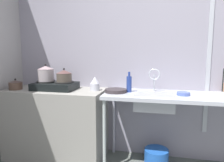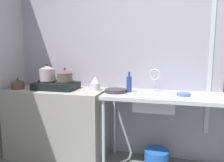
{
  "view_description": "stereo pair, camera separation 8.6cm",
  "coord_description": "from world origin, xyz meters",
  "px_view_note": "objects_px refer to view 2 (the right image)",
  "views": [
    {
      "loc": [
        -0.12,
        -1.08,
        1.35
      ],
      "look_at": [
        -0.63,
        1.24,
        1.02
      ],
      "focal_mm": 32.27,
      "sensor_mm": 36.0,
      "label": 1
    },
    {
      "loc": [
        -0.03,
        -1.06,
        1.35
      ],
      "look_at": [
        -0.63,
        1.24,
        1.02
      ],
      "focal_mm": 32.27,
      "sensor_mm": 36.0,
      "label": 2
    }
  ],
  "objects_px": {
    "pot_on_right_burner": "(65,75)",
    "pot_beside_stove": "(18,84)",
    "stove": "(56,85)",
    "bottle_by_sink": "(129,84)",
    "small_bowl_on_drainboard": "(184,94)",
    "percolator": "(95,84)",
    "cup_by_rack": "(222,96)",
    "faucet": "(155,76)",
    "pot_on_left_burner": "(47,73)",
    "bucket_on_floor": "(156,158)",
    "sink_basin": "(154,102)",
    "frying_pan": "(116,91)"
  },
  "relations": [
    {
      "from": "cup_by_rack",
      "to": "bucket_on_floor",
      "type": "relative_size",
      "value": 0.29
    },
    {
      "from": "stove",
      "to": "pot_on_left_burner",
      "type": "xyz_separation_m",
      "value": [
        -0.13,
        0.0,
        0.15
      ]
    },
    {
      "from": "frying_pan",
      "to": "bucket_on_floor",
      "type": "bearing_deg",
      "value": 7.57
    },
    {
      "from": "stove",
      "to": "small_bowl_on_drainboard",
      "type": "xyz_separation_m",
      "value": [
        1.55,
        -0.03,
        -0.03
      ]
    },
    {
      "from": "cup_by_rack",
      "to": "bottle_by_sink",
      "type": "bearing_deg",
      "value": 172.0
    },
    {
      "from": "pot_beside_stove",
      "to": "cup_by_rack",
      "type": "bearing_deg",
      "value": 0.25
    },
    {
      "from": "pot_on_left_burner",
      "to": "small_bowl_on_drainboard",
      "type": "relative_size",
      "value": 1.53
    },
    {
      "from": "cup_by_rack",
      "to": "bucket_on_floor",
      "type": "xyz_separation_m",
      "value": [
        -0.63,
        0.14,
        -0.82
      ]
    },
    {
      "from": "faucet",
      "to": "sink_basin",
      "type": "bearing_deg",
      "value": -87.11
    },
    {
      "from": "pot_beside_stove",
      "to": "sink_basin",
      "type": "bearing_deg",
      "value": 2.8
    },
    {
      "from": "small_bowl_on_drainboard",
      "to": "bucket_on_floor",
      "type": "xyz_separation_m",
      "value": [
        -0.27,
        0.07,
        -0.81
      ]
    },
    {
      "from": "percolator",
      "to": "bottle_by_sink",
      "type": "relative_size",
      "value": 0.72
    },
    {
      "from": "stove",
      "to": "bucket_on_floor",
      "type": "xyz_separation_m",
      "value": [
        1.28,
        0.04,
        -0.84
      ]
    },
    {
      "from": "stove",
      "to": "bottle_by_sink",
      "type": "relative_size",
      "value": 2.17
    },
    {
      "from": "pot_on_right_burner",
      "to": "bucket_on_floor",
      "type": "distance_m",
      "value": 1.51
    },
    {
      "from": "pot_on_right_burner",
      "to": "percolator",
      "type": "distance_m",
      "value": 0.4
    },
    {
      "from": "faucet",
      "to": "small_bowl_on_drainboard",
      "type": "distance_m",
      "value": 0.39
    },
    {
      "from": "pot_on_right_burner",
      "to": "faucet",
      "type": "distance_m",
      "value": 1.11
    },
    {
      "from": "sink_basin",
      "to": "bucket_on_floor",
      "type": "relative_size",
      "value": 1.53
    },
    {
      "from": "small_bowl_on_drainboard",
      "to": "pot_on_right_burner",
      "type": "bearing_deg",
      "value": 178.76
    },
    {
      "from": "stove",
      "to": "small_bowl_on_drainboard",
      "type": "distance_m",
      "value": 1.55
    },
    {
      "from": "pot_on_left_burner",
      "to": "pot_on_right_burner",
      "type": "height_order",
      "value": "pot_on_left_burner"
    },
    {
      "from": "percolator",
      "to": "pot_on_left_burner",
      "type": "bearing_deg",
      "value": -176.0
    },
    {
      "from": "pot_on_right_burner",
      "to": "pot_beside_stove",
      "type": "relative_size",
      "value": 1.14
    },
    {
      "from": "pot_beside_stove",
      "to": "cup_by_rack",
      "type": "xyz_separation_m",
      "value": [
        2.4,
        0.01,
        -0.03
      ]
    },
    {
      "from": "pot_beside_stove",
      "to": "sink_basin",
      "type": "height_order",
      "value": "pot_beside_stove"
    },
    {
      "from": "sink_basin",
      "to": "small_bowl_on_drainboard",
      "type": "relative_size",
      "value": 3.1
    },
    {
      "from": "pot_on_left_burner",
      "to": "small_bowl_on_drainboard",
      "type": "xyz_separation_m",
      "value": [
        1.68,
        -0.03,
        -0.19
      ]
    },
    {
      "from": "cup_by_rack",
      "to": "faucet",
      "type": "bearing_deg",
      "value": 162.29
    },
    {
      "from": "percolator",
      "to": "cup_by_rack",
      "type": "relative_size",
      "value": 2.07
    },
    {
      "from": "pot_beside_stove",
      "to": "bottle_by_sink",
      "type": "distance_m",
      "value": 1.44
    },
    {
      "from": "pot_on_right_burner",
      "to": "cup_by_rack",
      "type": "height_order",
      "value": "pot_on_right_burner"
    },
    {
      "from": "pot_on_right_burner",
      "to": "cup_by_rack",
      "type": "xyz_separation_m",
      "value": [
        1.79,
        -0.1,
        -0.15
      ]
    },
    {
      "from": "pot_beside_stove",
      "to": "sink_basin",
      "type": "xyz_separation_m",
      "value": [
        1.73,
        0.08,
        -0.15
      ]
    },
    {
      "from": "pot_on_right_burner",
      "to": "bottle_by_sink",
      "type": "relative_size",
      "value": 0.79
    },
    {
      "from": "percolator",
      "to": "faucet",
      "type": "relative_size",
      "value": 0.63
    },
    {
      "from": "percolator",
      "to": "cup_by_rack",
      "type": "distance_m",
      "value": 1.41
    },
    {
      "from": "pot_on_right_burner",
      "to": "bottle_by_sink",
      "type": "distance_m",
      "value": 0.82
    },
    {
      "from": "cup_by_rack",
      "to": "bucket_on_floor",
      "type": "height_order",
      "value": "cup_by_rack"
    },
    {
      "from": "pot_on_right_burner",
      "to": "percolator",
      "type": "relative_size",
      "value": 1.09
    },
    {
      "from": "stove",
      "to": "bucket_on_floor",
      "type": "height_order",
      "value": "stove"
    },
    {
      "from": "pot_on_left_burner",
      "to": "sink_basin",
      "type": "height_order",
      "value": "pot_on_left_burner"
    },
    {
      "from": "percolator",
      "to": "small_bowl_on_drainboard",
      "type": "height_order",
      "value": "percolator"
    },
    {
      "from": "pot_on_right_burner",
      "to": "sink_basin",
      "type": "distance_m",
      "value": 1.15
    },
    {
      "from": "stove",
      "to": "pot_on_left_burner",
      "type": "relative_size",
      "value": 2.41
    },
    {
      "from": "stove",
      "to": "bottle_by_sink",
      "type": "xyz_separation_m",
      "value": [
        0.94,
        0.04,
        0.05
      ]
    },
    {
      "from": "frying_pan",
      "to": "small_bowl_on_drainboard",
      "type": "relative_size",
      "value": 1.82
    },
    {
      "from": "bucket_on_floor",
      "to": "pot_beside_stove",
      "type": "bearing_deg",
      "value": -175.08
    },
    {
      "from": "pot_on_left_burner",
      "to": "faucet",
      "type": "distance_m",
      "value": 1.36
    },
    {
      "from": "pot_on_left_burner",
      "to": "frying_pan",
      "type": "height_order",
      "value": "pot_on_left_burner"
    }
  ]
}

